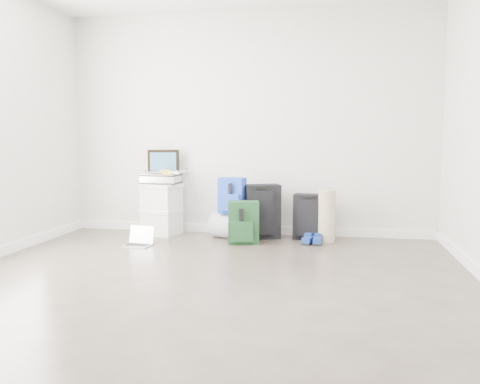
% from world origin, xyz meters
% --- Properties ---
extents(ground, '(5.00, 5.00, 0.00)m').
position_xyz_m(ground, '(0.00, 0.00, 0.00)').
color(ground, '#382F29').
rests_on(ground, ground).
extents(room_envelope, '(4.52, 5.02, 2.71)m').
position_xyz_m(room_envelope, '(0.00, 0.02, 1.72)').
color(room_envelope, silver).
rests_on(room_envelope, ground).
extents(boxes_stack, '(0.52, 0.46, 0.62)m').
position_xyz_m(boxes_stack, '(-1.04, 2.25, 0.31)').
color(boxes_stack, silver).
rests_on(boxes_stack, ground).
extents(briefcase, '(0.44, 0.33, 0.12)m').
position_xyz_m(briefcase, '(-1.04, 2.25, 0.69)').
color(briefcase, '#B2B2B7').
rests_on(briefcase, boxes_stack).
extents(painting, '(0.39, 0.10, 0.29)m').
position_xyz_m(painting, '(-1.04, 2.35, 0.89)').
color(painting, black).
rests_on(painting, briefcase).
extents(drone, '(0.45, 0.45, 0.05)m').
position_xyz_m(drone, '(-0.96, 2.23, 0.77)').
color(drone, gold).
rests_on(drone, briefcase).
extents(duffel_bag, '(0.58, 0.48, 0.31)m').
position_xyz_m(duffel_bag, '(-0.13, 2.13, 0.15)').
color(duffel_bag, '#919599').
rests_on(duffel_bag, ground).
extents(blue_backpack, '(0.32, 0.26, 0.42)m').
position_xyz_m(blue_backpack, '(-0.13, 2.10, 0.51)').
color(blue_backpack, '#1B31B3').
rests_on(blue_backpack, duffel_bag).
extents(large_suitcase, '(0.47, 0.38, 0.64)m').
position_xyz_m(large_suitcase, '(0.20, 2.21, 0.32)').
color(large_suitcase, black).
rests_on(large_suitcase, ground).
extents(green_backpack, '(0.38, 0.31, 0.48)m').
position_xyz_m(green_backpack, '(0.04, 1.87, 0.23)').
color(green_backpack, '#123316').
rests_on(green_backpack, ground).
extents(carry_on, '(0.36, 0.26, 0.53)m').
position_xyz_m(carry_on, '(0.75, 2.25, 0.27)').
color(carry_on, black).
rests_on(carry_on, ground).
extents(shoes, '(0.23, 0.26, 0.08)m').
position_xyz_m(shoes, '(0.81, 1.99, 0.04)').
color(shoes, black).
rests_on(shoes, ground).
extents(rolled_rug, '(0.19, 0.19, 0.59)m').
position_xyz_m(rolled_rug, '(0.96, 2.15, 0.30)').
color(rolled_rug, '#9C906E').
rests_on(rolled_rug, ground).
extents(laptop, '(0.32, 0.24, 0.21)m').
position_xyz_m(laptop, '(-1.07, 1.58, 0.05)').
color(laptop, silver).
rests_on(laptop, ground).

